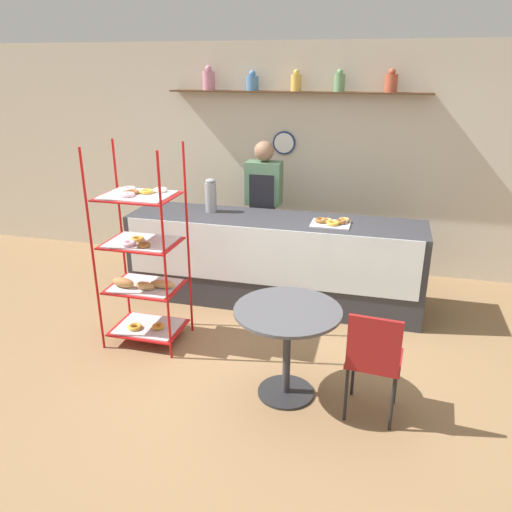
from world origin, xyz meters
The scene contains 9 objects.
ground_plane centered at (0.00, 0.00, 0.00)m, with size 14.00×14.00×0.00m, color olive.
back_wall centered at (0.00, 2.34, 1.37)m, with size 10.00×0.30×2.70m.
display_counter centered at (0.00, 1.15, 0.47)m, with size 3.10×0.72×0.94m.
pastry_rack centered at (-0.95, 0.03, 0.79)m, with size 0.69×0.53×1.83m.
person_worker centered at (-0.24, 1.68, 0.91)m, with size 0.40×0.23×1.65m.
cafe_table centered at (0.47, -0.46, 0.57)m, with size 0.81×0.81×0.74m.
cafe_chair centered at (1.12, -0.60, 0.53)m, with size 0.41×0.41×0.87m.
coffee_carafe centered at (-0.72, 1.24, 1.12)m, with size 0.12×0.12×0.36m.
donut_tray_counter centered at (0.61, 1.11, 0.96)m, with size 0.39×0.30×0.05m.
Camera 1 is at (1.08, -3.71, 2.43)m, focal length 35.00 mm.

